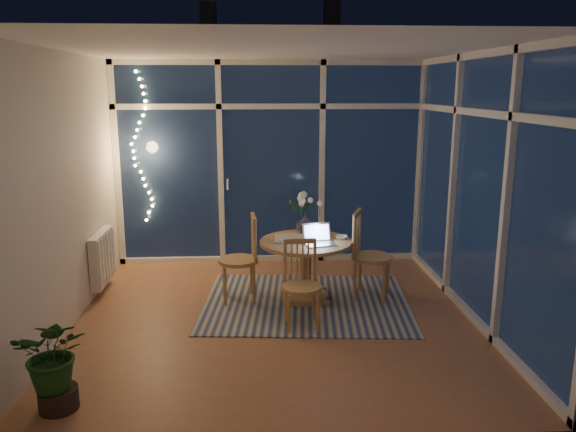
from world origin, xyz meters
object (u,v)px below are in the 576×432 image
(chair_right, at_px, (372,255))
(chair_front, at_px, (302,285))
(flower_vase, at_px, (305,223))
(dining_table, at_px, (306,270))
(laptop, at_px, (320,234))
(potted_plant, at_px, (55,360))
(chair_left, at_px, (238,258))

(chair_right, relative_size, chair_front, 1.15)
(chair_right, bearing_deg, flower_vase, 84.32)
(dining_table, relative_size, chair_right, 0.99)
(laptop, bearing_deg, chair_right, 2.92)
(flower_vase, relative_size, potted_plant, 0.28)
(chair_front, bearing_deg, chair_right, 38.95)
(chair_right, height_order, flower_vase, chair_right)
(chair_right, distance_m, potted_plant, 3.36)
(flower_vase, bearing_deg, laptop, -78.13)
(laptop, relative_size, potted_plant, 0.40)
(dining_table, distance_m, laptop, 0.49)
(chair_right, xyz_separation_m, chair_front, (-0.83, -0.72, -0.06))
(chair_left, distance_m, chair_right, 1.45)
(chair_right, bearing_deg, potted_plant, 147.43)
(chair_front, bearing_deg, dining_table, 79.90)
(chair_left, xyz_separation_m, chair_right, (1.45, -0.01, 0.01))
(chair_left, xyz_separation_m, laptop, (0.86, -0.18, 0.30))
(chair_right, bearing_deg, dining_table, 110.65)
(chair_left, xyz_separation_m, potted_plant, (-1.24, -2.03, -0.10))
(laptop, height_order, flower_vase, laptop)
(chair_left, bearing_deg, laptop, 73.49)
(dining_table, distance_m, flower_vase, 0.56)
(chair_left, distance_m, potted_plant, 2.38)
(chair_left, height_order, laptop, chair_left)
(chair_front, distance_m, flower_vase, 1.12)
(dining_table, xyz_separation_m, chair_left, (-0.72, 0.01, 0.15))
(chair_front, distance_m, laptop, 0.69)
(laptop, height_order, potted_plant, laptop)
(chair_left, bearing_deg, dining_table, 84.29)
(dining_table, bearing_deg, chair_right, 0.10)
(chair_right, xyz_separation_m, laptop, (-0.59, -0.17, 0.29))
(flower_vase, distance_m, potted_plant, 3.11)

